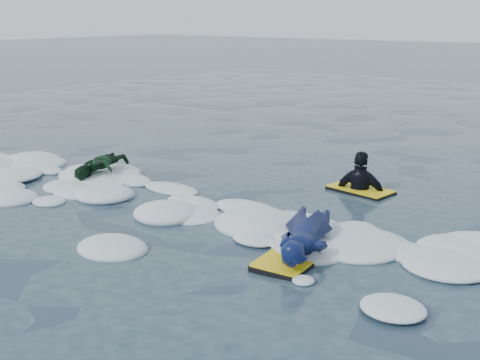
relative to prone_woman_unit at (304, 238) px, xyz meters
The scene contains 5 objects.
ground 1.72m from the prone_woman_unit, 153.89° to the right, with size 120.00×120.00×0.00m, color #192B3E.
foam_band 1.57m from the prone_woman_unit, 169.57° to the left, with size 12.00×3.10×0.30m, color white, non-canonical shape.
prone_woman_unit is the anchor object (origin of this frame).
prone_child_unit 4.53m from the prone_woman_unit, behind, with size 0.72×1.22×0.44m.
waiting_rider_unit 2.86m from the prone_woman_unit, 102.87° to the left, with size 1.09×0.71×1.52m.
Camera 1 is at (4.94, -4.97, 2.74)m, focal length 45.00 mm.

